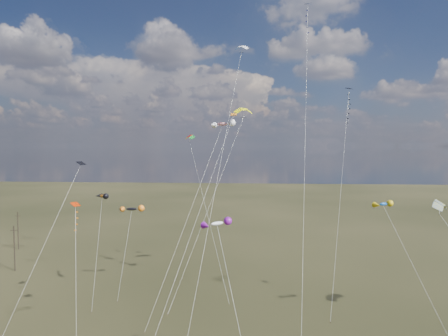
# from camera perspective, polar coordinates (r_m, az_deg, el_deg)

# --- Properties ---
(utility_pole_near) EXTENTS (1.40, 0.20, 8.00)m
(utility_pole_near) POSITION_cam_1_polar(r_m,az_deg,el_deg) (80.56, -27.76, -10.07)
(utility_pole_near) COLOR black
(utility_pole_near) RESTS_ON ground
(utility_pole_far) EXTENTS (1.40, 0.20, 8.00)m
(utility_pole_far) POSITION_cam_1_polar(r_m,az_deg,el_deg) (96.34, -27.34, -7.93)
(utility_pole_far) COLOR black
(utility_pole_far) RESTS_ON ground
(diamond_black_high) EXTENTS (6.45, 18.07, 31.53)m
(diamond_black_high) POSITION_cam_1_polar(r_m,az_deg,el_deg) (67.59, 17.28, 7.17)
(diamond_black_high) COLOR black
(diamond_black_high) RESTS_ON ground
(diamond_navy_tall) EXTENTS (3.89, 24.24, 42.46)m
(diamond_navy_tall) POSITION_cam_1_polar(r_m,az_deg,el_deg) (58.78, 11.80, 17.38)
(diamond_navy_tall) COLOR #102151
(diamond_navy_tall) RESTS_ON ground
(diamond_black_mid) EXTENTS (5.48, 11.93, 19.99)m
(diamond_black_mid) POSITION_cam_1_polar(r_m,az_deg,el_deg) (53.77, -21.90, -4.38)
(diamond_black_mid) COLOR black
(diamond_black_mid) RESTS_ON ground
(diamond_red_low) EXTENTS (5.07, 10.58, 14.99)m
(diamond_red_low) POSITION_cam_1_polar(r_m,az_deg,el_deg) (52.85, -20.42, -7.52)
(diamond_red_low) COLOR #B42401
(diamond_red_low) RESTS_ON ground
(diamond_orange_center) EXTENTS (8.22, 21.66, 26.80)m
(diamond_orange_center) POSITION_cam_1_polar(r_m,az_deg,el_deg) (51.63, -1.71, -1.01)
(diamond_orange_center) COLOR #BF6712
(diamond_orange_center) RESTS_ON ground
(parafoil_yellow) EXTENTS (11.14, 14.68, 28.53)m
(parafoil_yellow) POSITION_cam_1_polar(r_m,az_deg,el_deg) (63.62, 2.78, 8.32)
(parafoil_yellow) COLOR #E6E108
(parafoil_yellow) RESTS_ON ground
(parafoil_blue_white) EXTENTS (6.33, 19.49, 36.51)m
(parafoil_blue_white) POSITION_cam_1_polar(r_m,az_deg,el_deg) (58.44, 2.42, 16.64)
(parafoil_blue_white) COLOR blue
(parafoil_blue_white) RESTS_ON ground
(parafoil_striped) EXTENTS (8.38, 12.77, 15.87)m
(parafoil_striped) POSITION_cam_1_polar(r_m,az_deg,el_deg) (55.65, 28.47, -4.41)
(parafoil_striped) COLOR gold
(parafoil_striped) RESTS_ON ground
(parafoil_tricolor) EXTENTS (9.22, 16.51, 24.35)m
(parafoil_tricolor) POSITION_cam_1_polar(r_m,az_deg,el_deg) (70.05, -4.90, 4.47)
(parafoil_tricolor) COLOR #FAB60D
(parafoil_tricolor) RESTS_ON ground
(novelty_black_orange) EXTENTS (3.51, 8.37, 12.64)m
(novelty_black_orange) POSITION_cam_1_polar(r_m,az_deg,el_deg) (65.00, -13.07, -5.75)
(novelty_black_orange) COLOR black
(novelty_black_orange) RESTS_ON ground
(novelty_orange_black) EXTENTS (2.80, 9.26, 15.02)m
(novelty_orange_black) POSITION_cam_1_polar(r_m,az_deg,el_deg) (62.51, -17.01, -3.88)
(novelty_orange_black) COLOR #C96A0F
(novelty_orange_black) RESTS_ON ground
(novelty_white_purple) EXTENTS (5.91, 11.75, 15.42)m
(novelty_white_purple) POSITION_cam_1_polar(r_m,az_deg,el_deg) (36.41, -0.94, -8.05)
(novelty_white_purple) COLOR white
(novelty_white_purple) RESTS_ON ground
(novelty_redwhite_stripe) EXTENTS (9.89, 15.24, 25.90)m
(novelty_redwhite_stripe) POSITION_cam_1_polar(r_m,az_deg,el_deg) (59.26, -0.26, 6.23)
(novelty_redwhite_stripe) COLOR red
(novelty_redwhite_stripe) RESTS_ON ground
(novelty_blue_yellow) EXTENTS (6.44, 9.81, 15.29)m
(novelty_blue_yellow) POSITION_cam_1_polar(r_m,az_deg,el_deg) (53.13, 21.87, -4.89)
(novelty_blue_yellow) COLOR #0C4EAA
(novelty_blue_yellow) RESTS_ON ground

